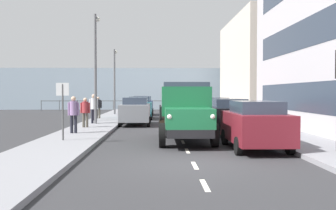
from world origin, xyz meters
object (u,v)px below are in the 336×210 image
pedestrian_by_lamp (94,106)px  lamp_post_far (115,75)px  car_maroon_kerbside_near (255,124)px  car_red_kerbside_2 (213,111)px  car_grey_oppositeside_0 (135,111)px  lamp_post_promenade (96,59)px  pedestrian_couple_a (85,110)px  pedestrian_strolling (95,105)px  car_teal_oppositeside_1 (140,107)px  car_black_kerbside_1 (227,115)px  pedestrian_with_bag (74,111)px  truck_vintage_green (186,113)px  pedestrian_couple_b (98,106)px  car_navy_oppositeside_2 (142,105)px  street_sign (63,101)px

pedestrian_by_lamp → lamp_post_far: size_ratio=0.31×
car_maroon_kerbside_near → car_red_kerbside_2: (0.00, -10.09, 0.00)m
car_grey_oppositeside_0 → lamp_post_promenade: size_ratio=0.62×
pedestrian_couple_a → lamp_post_promenade: size_ratio=0.24×
pedestrian_strolling → car_teal_oppositeside_1: bearing=-128.4°
car_black_kerbside_1 → car_grey_oppositeside_0: same height
car_black_kerbside_1 → pedestrian_by_lamp: bearing=-32.6°
car_maroon_kerbside_near → pedestrian_couple_a: pedestrian_couple_a is taller
pedestrian_with_bag → lamp_post_promenade: size_ratio=0.26×
car_red_kerbside_2 → pedestrian_with_bag: bearing=38.4°
car_red_kerbside_2 → truck_vintage_green: bearing=74.3°
car_maroon_kerbside_near → pedestrian_strolling: (7.68, -12.39, 0.30)m
car_grey_oppositeside_0 → pedestrian_couple_b: bearing=-54.3°
car_navy_oppositeside_2 → pedestrian_strolling: 9.15m
truck_vintage_green → car_maroon_kerbside_near: 3.00m
car_red_kerbside_2 → car_teal_oppositeside_1: (4.82, -5.90, -0.00)m
pedestrian_strolling → car_maroon_kerbside_near: bearing=121.8°
truck_vintage_green → car_maroon_kerbside_near: size_ratio=1.41×
car_grey_oppositeside_0 → street_sign: (2.33, 8.76, 0.79)m
truck_vintage_green → pedestrian_with_bag: (5.01, -2.40, -0.03)m
pedestrian_by_lamp → car_black_kerbside_1: bearing=147.4°
truck_vintage_green → car_black_kerbside_1: 4.11m
truck_vintage_green → street_sign: (4.86, 0.23, 0.50)m
pedestrian_by_lamp → lamp_post_promenade: (-0.15, 0.04, 2.87)m
car_grey_oppositeside_0 → pedestrian_by_lamp: bearing=10.1°
car_navy_oppositeside_2 → lamp_post_promenade: bearing=78.0°
pedestrian_with_bag → pedestrian_strolling: size_ratio=0.96×
pedestrian_with_bag → pedestrian_strolling: 8.09m
car_maroon_kerbside_near → pedestrian_couple_b: pedestrian_couple_b is taller
pedestrian_couple_a → lamp_post_far: size_ratio=0.28×
car_red_kerbside_2 → pedestrian_by_lamp: pedestrian_by_lamp is taller
street_sign → car_maroon_kerbside_near: bearing=166.9°
pedestrian_couple_a → pedestrian_strolling: size_ratio=0.91×
car_navy_oppositeside_2 → lamp_post_far: 3.69m
pedestrian_by_lamp → lamp_post_promenade: bearing=166.2°
car_red_kerbside_2 → pedestrian_couple_a: (7.35, 2.80, 0.19)m
car_maroon_kerbside_near → pedestrian_by_lamp: size_ratio=2.25×
pedestrian_strolling → car_navy_oppositeside_2: bearing=-108.2°
truck_vintage_green → pedestrian_strolling: (5.38, -10.49, 0.01)m
pedestrian_couple_a → truck_vintage_green: bearing=133.1°
car_black_kerbside_1 → car_grey_oppositeside_0: 7.06m
pedestrian_couple_a → street_sign: (-0.19, 5.61, 0.60)m
pedestrian_strolling → pedestrian_with_bag: bearing=92.6°
car_maroon_kerbside_near → pedestrian_with_bag: size_ratio=2.36×
car_maroon_kerbside_near → car_navy_oppositeside_2: size_ratio=1.02×
pedestrian_with_bag → pedestrian_couple_b: pedestrian_with_bag is taller
car_black_kerbside_1 → street_sign: 8.06m
car_red_kerbside_2 → lamp_post_far: lamp_post_far is taller
car_grey_oppositeside_0 → car_navy_oppositeside_2: same height
car_maroon_kerbside_near → pedestrian_couple_b: size_ratio=2.55×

